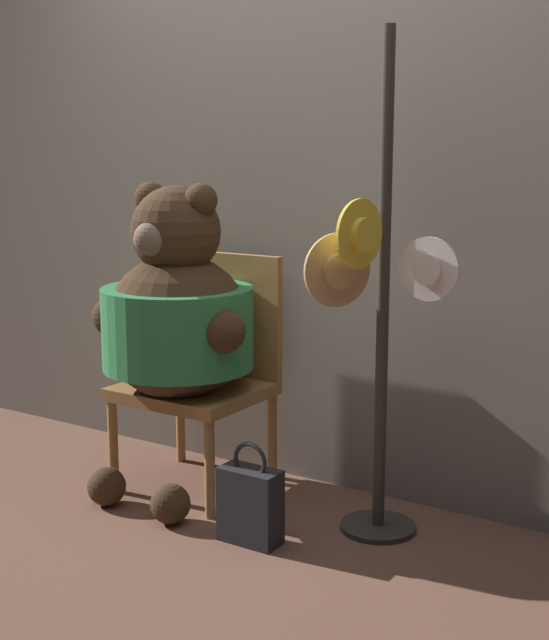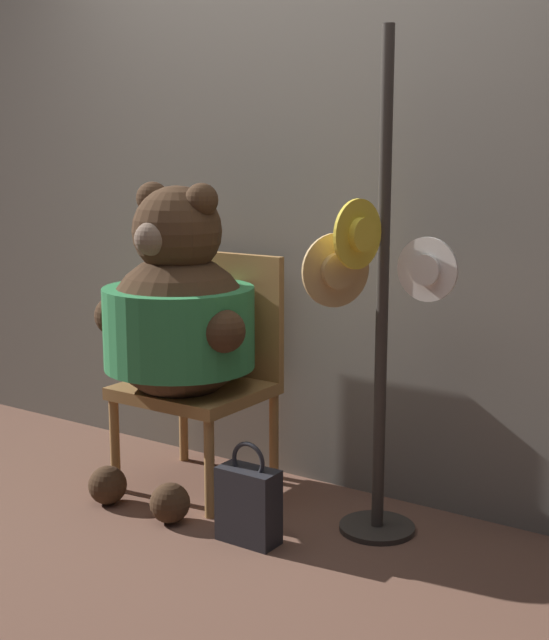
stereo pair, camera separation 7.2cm
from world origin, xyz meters
name	(u,v)px [view 1 (the left image)]	position (x,y,z in m)	size (l,w,h in m)	color
ground_plane	(206,529)	(0.00, 0.00, 0.00)	(14.00, 14.00, 0.00)	brown
wall_back	(305,189)	(0.00, 0.70, 1.23)	(8.00, 0.10, 2.45)	slate
chair	(206,365)	(-0.30, 0.40, 0.50)	(0.55, 0.50, 0.96)	#9E703D
teddy_bear	(177,318)	(-0.31, 0.23, 0.73)	(0.72, 0.64, 1.26)	#3D2819
hat_display_rack	(376,317)	(0.53, 0.29, 0.81)	(0.45, 0.41, 1.80)	#332D28
handbag_on_ground	(251,503)	(0.20, 0.00, 0.14)	(0.22, 0.11, 0.37)	#232328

